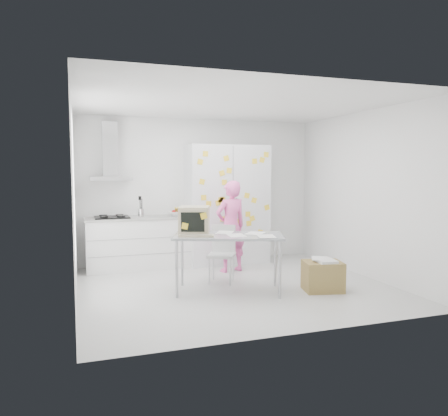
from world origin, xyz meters
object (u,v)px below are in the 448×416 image
object	(u,v)px
person	(231,226)
desk	(207,227)
cardboard_box	(323,276)
chair	(222,250)

from	to	relation	value
person	desk	bearing A→B (deg)	41.96
desk	cardboard_box	world-z (taller)	desk
desk	chair	world-z (taller)	desk
chair	cardboard_box	size ratio (longest dim) A/B	1.43
desk	chair	xyz separation A→B (m)	(0.38, 0.44, -0.43)
person	cardboard_box	bearing A→B (deg)	105.64
person	cardboard_box	xyz separation A→B (m)	(0.85, -1.58, -0.56)
desk	chair	bearing A→B (deg)	68.94
chair	cardboard_box	world-z (taller)	chair
cardboard_box	person	bearing A→B (deg)	118.46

